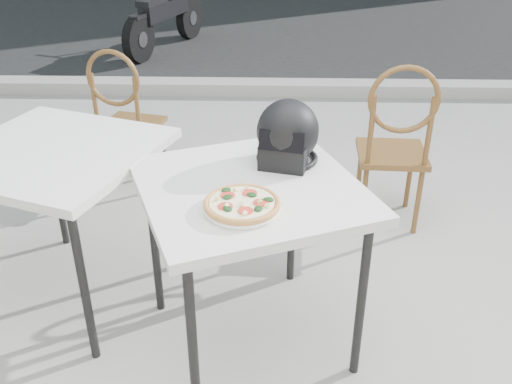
{
  "coord_description": "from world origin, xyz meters",
  "views": [
    {
      "loc": [
        -0.27,
        -2.47,
        1.88
      ],
      "look_at": [
        -0.32,
        -0.61,
        0.86
      ],
      "focal_mm": 40.0,
      "sensor_mm": 36.0,
      "label": 1
    }
  ],
  "objects_px": {
    "cafe_chair_main": "(396,139)",
    "cafe_chair_side": "(124,112)",
    "cafe_table_main": "(250,200)",
    "plate": "(242,208)",
    "pizza": "(242,203)",
    "motorcycle": "(165,17)",
    "cafe_table_side": "(55,163)",
    "helmet": "(287,135)"
  },
  "relations": [
    {
      "from": "cafe_chair_side",
      "to": "motorcycle",
      "type": "height_order",
      "value": "cafe_chair_side"
    },
    {
      "from": "helmet",
      "to": "motorcycle",
      "type": "xyz_separation_m",
      "value": [
        -1.39,
        4.89,
        -0.54
      ]
    },
    {
      "from": "cafe_chair_main",
      "to": "cafe_table_side",
      "type": "relative_size",
      "value": 0.95
    },
    {
      "from": "helmet",
      "to": "cafe_chair_main",
      "type": "bearing_deg",
      "value": 64.62
    },
    {
      "from": "pizza",
      "to": "helmet",
      "type": "height_order",
      "value": "helmet"
    },
    {
      "from": "pizza",
      "to": "cafe_chair_main",
      "type": "relative_size",
      "value": 0.34
    },
    {
      "from": "plate",
      "to": "cafe_chair_side",
      "type": "xyz_separation_m",
      "value": [
        -0.86,
        1.69,
        -0.27
      ]
    },
    {
      "from": "motorcycle",
      "to": "cafe_table_main",
      "type": "bearing_deg",
      "value": -56.14
    },
    {
      "from": "cafe_chair_main",
      "to": "plate",
      "type": "bearing_deg",
      "value": 58.94
    },
    {
      "from": "cafe_table_main",
      "to": "cafe_table_side",
      "type": "bearing_deg",
      "value": 161.02
    },
    {
      "from": "cafe_table_main",
      "to": "cafe_chair_main",
      "type": "height_order",
      "value": "cafe_chair_main"
    },
    {
      "from": "motorcycle",
      "to": "helmet",
      "type": "bearing_deg",
      "value": -53.91
    },
    {
      "from": "cafe_chair_main",
      "to": "cafe_chair_side",
      "type": "distance_m",
      "value": 1.74
    },
    {
      "from": "cafe_chair_main",
      "to": "motorcycle",
      "type": "relative_size",
      "value": 0.61
    },
    {
      "from": "cafe_chair_main",
      "to": "cafe_table_side",
      "type": "bearing_deg",
      "value": 25.36
    },
    {
      "from": "helmet",
      "to": "plate",
      "type": "bearing_deg",
      "value": -98.64
    },
    {
      "from": "cafe_table_side",
      "to": "helmet",
      "type": "bearing_deg",
      "value": -5.06
    },
    {
      "from": "cafe_table_side",
      "to": "motorcycle",
      "type": "xyz_separation_m",
      "value": [
        -0.33,
        4.8,
        -0.35
      ]
    },
    {
      "from": "pizza",
      "to": "cafe_chair_main",
      "type": "distance_m",
      "value": 1.49
    },
    {
      "from": "pizza",
      "to": "motorcycle",
      "type": "distance_m",
      "value": 5.46
    },
    {
      "from": "cafe_chair_main",
      "to": "cafe_chair_side",
      "type": "bearing_deg",
      "value": -12.79
    },
    {
      "from": "plate",
      "to": "cafe_chair_side",
      "type": "height_order",
      "value": "cafe_chair_side"
    },
    {
      "from": "pizza",
      "to": "cafe_chair_side",
      "type": "height_order",
      "value": "cafe_chair_side"
    },
    {
      "from": "cafe_table_main",
      "to": "cafe_chair_main",
      "type": "bearing_deg",
      "value": 51.92
    },
    {
      "from": "plate",
      "to": "cafe_table_side",
      "type": "xyz_separation_m",
      "value": [
        -0.88,
        0.51,
        -0.08
      ]
    },
    {
      "from": "cafe_table_main",
      "to": "motorcycle",
      "type": "height_order",
      "value": "motorcycle"
    },
    {
      "from": "pizza",
      "to": "motorcycle",
      "type": "xyz_separation_m",
      "value": [
        -1.22,
        5.31,
        -0.45
      ]
    },
    {
      "from": "cafe_table_side",
      "to": "cafe_chair_side",
      "type": "relative_size",
      "value": 1.12
    },
    {
      "from": "plate",
      "to": "helmet",
      "type": "distance_m",
      "value": 0.47
    },
    {
      "from": "plate",
      "to": "cafe_table_main",
      "type": "bearing_deg",
      "value": 84.18
    },
    {
      "from": "plate",
      "to": "pizza",
      "type": "relative_size",
      "value": 0.84
    },
    {
      "from": "cafe_table_main",
      "to": "motorcycle",
      "type": "bearing_deg",
      "value": 103.61
    },
    {
      "from": "cafe_table_main",
      "to": "plate",
      "type": "height_order",
      "value": "plate"
    },
    {
      "from": "pizza",
      "to": "motorcycle",
      "type": "height_order",
      "value": "motorcycle"
    },
    {
      "from": "plate",
      "to": "cafe_table_side",
      "type": "distance_m",
      "value": 1.02
    },
    {
      "from": "cafe_table_main",
      "to": "cafe_chair_main",
      "type": "relative_size",
      "value": 1.07
    },
    {
      "from": "motorcycle",
      "to": "cafe_table_side",
      "type": "bearing_deg",
      "value": -65.77
    },
    {
      "from": "pizza",
      "to": "helmet",
      "type": "bearing_deg",
      "value": 67.8
    },
    {
      "from": "pizza",
      "to": "cafe_chair_side",
      "type": "bearing_deg",
      "value": 117.08
    },
    {
      "from": "cafe_chair_side",
      "to": "motorcycle",
      "type": "distance_m",
      "value": 3.64
    },
    {
      "from": "helmet",
      "to": "motorcycle",
      "type": "bearing_deg",
      "value": 119.4
    },
    {
      "from": "cafe_table_side",
      "to": "plate",
      "type": "bearing_deg",
      "value": -30.17
    }
  ]
}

